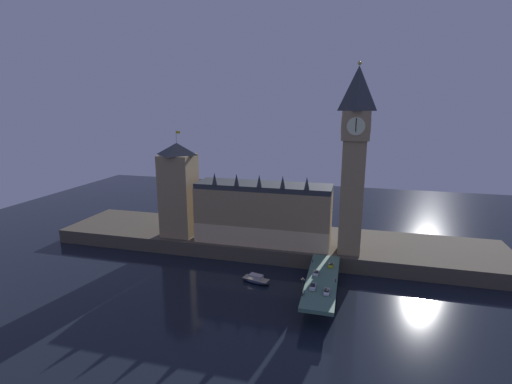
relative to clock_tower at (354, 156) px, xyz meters
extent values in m
plane|color=black|center=(-38.08, -26.29, -50.02)|extent=(400.00, 400.00, 0.00)
cube|color=#4C4438|center=(-38.08, 12.71, -46.56)|extent=(220.00, 42.00, 6.90)
cube|color=#9E845B|center=(-40.24, 3.39, -30.15)|extent=(63.59, 18.37, 25.92)
cube|color=beige|center=(-40.24, -5.91, -38.45)|extent=(63.59, 0.20, 9.33)
cube|color=#2D3338|center=(-40.24, 3.39, -15.99)|extent=(63.59, 16.90, 2.40)
cone|color=#2D3338|center=(-61.44, -4.42, -11.94)|extent=(2.40, 2.40, 5.70)
cone|color=#2D3338|center=(-50.84, -4.42, -11.94)|extent=(2.40, 2.40, 5.70)
cone|color=#2D3338|center=(-40.24, -4.42, -11.94)|extent=(2.40, 2.40, 5.70)
cone|color=#2D3338|center=(-29.64, -4.42, -11.94)|extent=(2.40, 2.40, 5.70)
cone|color=#2D3338|center=(-19.04, -4.42, -11.94)|extent=(2.40, 2.40, 5.70)
cube|color=#9E845B|center=(0.00, 0.00, -18.21)|extent=(9.59, 9.59, 49.81)
cube|color=#9E845B|center=(0.00, 0.00, 12.68)|extent=(11.31, 11.31, 11.97)
cylinder|color=beige|center=(0.00, -5.78, 12.68)|extent=(7.20, 0.25, 7.20)
cylinder|color=beige|center=(0.00, 5.78, 12.68)|extent=(7.20, 0.25, 7.20)
cylinder|color=beige|center=(5.78, 0.00, 12.68)|extent=(0.25, 7.20, 7.20)
cylinder|color=beige|center=(-5.78, 0.00, 12.68)|extent=(0.25, 7.20, 7.20)
cube|color=black|center=(0.00, -5.97, 13.22)|extent=(0.36, 0.10, 5.40)
pyramid|color=#2D3338|center=(0.00, 0.00, 27.60)|extent=(11.31, 11.31, 17.86)
sphere|color=gold|center=(0.00, 0.00, 37.33)|extent=(1.60, 1.60, 1.60)
cube|color=#9E845B|center=(-83.41, 2.93, -22.82)|extent=(15.45, 15.45, 40.59)
pyramid|color=#2D3338|center=(-83.41, 2.93, 0.35)|extent=(15.75, 15.75, 5.74)
cylinder|color=#99999E|center=(-83.41, 2.93, 6.22)|extent=(0.24, 0.24, 6.00)
cube|color=gold|center=(-82.31, 2.93, 8.32)|extent=(2.00, 0.08, 1.20)
cube|color=#4C7560|center=(-9.12, -31.29, -43.23)|extent=(11.36, 46.00, 1.40)
cube|color=#4C4438|center=(-9.12, -38.96, -46.97)|extent=(9.66, 3.20, 6.09)
cube|color=#4C4438|center=(-9.12, -23.63, -46.97)|extent=(9.66, 3.20, 6.09)
cube|color=silver|center=(-11.62, -28.48, -41.95)|extent=(1.84, 4.13, 0.79)
cube|color=black|center=(-11.62, -28.48, -41.33)|extent=(1.51, 1.86, 0.45)
cylinder|color=black|center=(-12.49, -27.19, -42.21)|extent=(0.22, 0.64, 0.64)
cylinder|color=black|center=(-10.75, -27.19, -42.21)|extent=(0.22, 0.64, 0.64)
cylinder|color=black|center=(-12.49, -29.76, -42.21)|extent=(0.22, 0.64, 0.64)
cylinder|color=black|center=(-10.75, -29.76, -42.21)|extent=(0.22, 0.64, 0.64)
cube|color=silver|center=(-11.62, -39.98, -41.87)|extent=(1.98, 4.33, 0.97)
cube|color=black|center=(-11.62, -39.98, -41.16)|extent=(1.62, 1.95, 0.45)
cylinder|color=black|center=(-12.56, -38.64, -42.21)|extent=(0.22, 0.64, 0.64)
cylinder|color=black|center=(-10.68, -38.64, -42.21)|extent=(0.22, 0.64, 0.64)
cylinder|color=black|center=(-12.56, -41.33, -42.21)|extent=(0.22, 0.64, 0.64)
cylinder|color=black|center=(-10.68, -41.33, -42.21)|extent=(0.22, 0.64, 0.64)
cube|color=silver|center=(-6.62, -42.18, -41.98)|extent=(1.87, 4.65, 0.75)
cube|color=black|center=(-6.62, -42.18, -41.38)|extent=(1.54, 2.09, 0.45)
cylinder|color=black|center=(-5.73, -43.62, -42.21)|extent=(0.22, 0.64, 0.64)
cylinder|color=black|center=(-7.51, -43.62, -42.21)|extent=(0.22, 0.64, 0.64)
cylinder|color=black|center=(-5.73, -40.73, -42.21)|extent=(0.22, 0.64, 0.64)
cylinder|color=black|center=(-7.51, -40.73, -42.21)|extent=(0.22, 0.64, 0.64)
cube|color=yellow|center=(-6.62, -19.57, -41.97)|extent=(1.79, 3.88, 0.76)
cube|color=black|center=(-6.62, -19.57, -41.37)|extent=(1.47, 1.75, 0.45)
cylinder|color=black|center=(-5.77, -20.77, -42.21)|extent=(0.22, 0.64, 0.64)
cylinder|color=black|center=(-7.47, -20.77, -42.21)|extent=(0.22, 0.64, 0.64)
cylinder|color=black|center=(-5.77, -18.37, -42.21)|extent=(0.22, 0.64, 0.64)
cylinder|color=black|center=(-7.47, -18.37, -42.21)|extent=(0.22, 0.64, 0.64)
cylinder|color=black|center=(-14.12, -44.95, -42.12)|extent=(0.28, 0.28, 0.81)
cylinder|color=#47384C|center=(-14.12, -44.95, -41.38)|extent=(0.38, 0.38, 0.67)
sphere|color=tan|center=(-14.12, -44.95, -40.93)|extent=(0.22, 0.22, 0.22)
cylinder|color=black|center=(-4.12, -32.99, -42.14)|extent=(0.28, 0.28, 0.77)
cylinder|color=brown|center=(-4.12, -32.99, -41.43)|extent=(0.38, 0.38, 0.64)
sphere|color=tan|center=(-4.12, -32.99, -41.01)|extent=(0.21, 0.21, 0.21)
cylinder|color=black|center=(-14.12, -17.30, -42.12)|extent=(0.28, 0.28, 0.82)
cylinder|color=navy|center=(-14.12, -17.30, -41.37)|extent=(0.38, 0.38, 0.68)
sphere|color=tan|center=(-14.12, -17.30, -40.92)|extent=(0.22, 0.22, 0.22)
cylinder|color=#2D3333|center=(-14.52, -46.01, -42.28)|extent=(0.56, 0.56, 0.50)
cylinder|color=#2D3333|center=(-14.52, -46.01, -39.36)|extent=(0.18, 0.18, 5.33)
sphere|color=#F9E5A3|center=(-14.52, -46.01, -36.15)|extent=(0.60, 0.60, 0.60)
sphere|color=#F9E5A3|center=(-14.97, -46.01, -36.50)|extent=(0.44, 0.44, 0.44)
sphere|color=#F9E5A3|center=(-14.07, -46.01, -36.50)|extent=(0.44, 0.44, 0.44)
ellipsoid|color=#1E2842|center=(-36.12, -26.01, -49.19)|extent=(13.13, 7.67, 1.64)
cube|color=tan|center=(-36.12, -26.01, -48.45)|extent=(11.46, 6.38, 0.24)
cube|color=#B7B2A8|center=(-36.12, -26.01, -47.50)|extent=(6.11, 4.25, 1.64)
camera|label=1|loc=(-0.79, -161.23, 20.53)|focal=26.00mm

